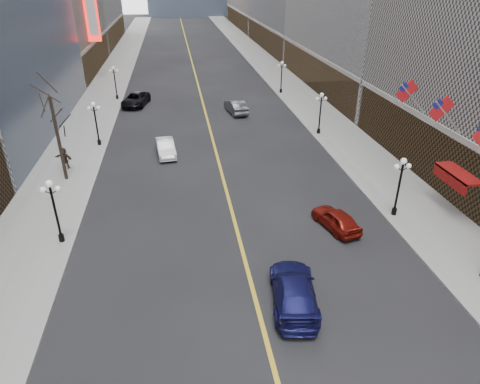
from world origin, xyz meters
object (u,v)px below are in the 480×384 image
object	(u,v)px
streetlamp_west_1	(54,205)
car_sb_mid	(336,219)
car_sb_far	(236,106)
streetlamp_east_2	(321,109)
car_sb_near	(294,290)
car_nb_mid	(166,148)
streetlamp_west_2	(96,119)
streetlamp_east_1	(400,181)
car_nb_far	(136,99)
streetlamp_east_3	(282,74)
streetlamp_west_3	(115,79)

from	to	relation	value
streetlamp_west_1	car_sb_mid	xyz separation A→B (m)	(18.75, -0.91, -2.17)
car_sb_far	streetlamp_east_2	bearing A→B (deg)	121.44
streetlamp_east_2	car_sb_near	distance (m)	27.81
streetlamp_east_2	car_sb_mid	world-z (taller)	streetlamp_east_2
car_sb_mid	car_sb_far	bearing A→B (deg)	-99.88
car_nb_mid	car_sb_far	world-z (taller)	car_sb_far
car_sb_near	car_sb_far	distance (m)	35.36
streetlamp_east_2	streetlamp_west_1	bearing A→B (deg)	-142.67
streetlamp_west_1	car_sb_mid	bearing A→B (deg)	-2.79
streetlamp_west_2	car_nb_mid	world-z (taller)	streetlamp_west_2
streetlamp_east_1	car_nb_mid	xyz separation A→B (m)	(-16.75, 14.53, -2.13)
car_nb_mid	car_nb_far	bearing A→B (deg)	96.31
streetlamp_east_2	car_sb_mid	distance (m)	19.65
streetlamp_east_1	car_sb_far	world-z (taller)	streetlamp_east_1
streetlamp_east_1	car_sb_mid	size ratio (longest dim) A/B	1.06
car_nb_far	car_sb_far	size ratio (longest dim) A/B	1.15
car_sb_mid	car_sb_far	size ratio (longest dim) A/B	0.82
streetlamp_west_2	car_sb_far	xyz separation A→B (m)	(15.66, 9.36, -2.04)
car_nb_mid	car_sb_near	xyz separation A→B (m)	(6.95, -22.48, 0.07)
streetlamp_east_2	car_nb_far	xyz separation A→B (m)	(-20.80, 14.71, -2.07)
streetlamp_east_2	streetlamp_west_1	world-z (taller)	same
streetlamp_west_2	car_sb_mid	bearing A→B (deg)	-45.26
streetlamp_east_3	car_nb_mid	size ratio (longest dim) A/B	0.96
car_nb_far	car_sb_far	distance (m)	13.92
streetlamp_west_3	car_nb_mid	size ratio (longest dim) A/B	0.96
streetlamp_east_1	car_sb_near	bearing A→B (deg)	-140.96
streetlamp_east_1	car_sb_near	size ratio (longest dim) A/B	0.78
streetlamp_west_1	streetlamp_west_3	size ratio (longest dim) A/B	1.00
streetlamp_west_2	car_sb_mid	world-z (taller)	streetlamp_west_2
car_sb_mid	car_nb_far	bearing A→B (deg)	-80.74
streetlamp_east_1	car_nb_mid	bearing A→B (deg)	139.06
streetlamp_east_1	streetlamp_east_3	world-z (taller)	same
streetlamp_east_2	car_sb_mid	bearing A→B (deg)	-104.39
streetlamp_east_2	car_nb_far	distance (m)	25.56
car_sb_far	streetlamp_west_3	bearing A→B (deg)	-37.74
car_sb_far	streetlamp_east_3	bearing A→B (deg)	-141.48
streetlamp_east_2	streetlamp_east_3	bearing A→B (deg)	90.00
streetlamp_west_2	car_sb_near	distance (m)	29.46
car_nb_mid	car_nb_far	distance (m)	18.63
streetlamp_east_2	car_nb_mid	bearing A→B (deg)	-168.29
streetlamp_west_1	car_sb_near	world-z (taller)	streetlamp_west_1
car_nb_far	car_sb_near	bearing A→B (deg)	-62.30
car_sb_near	car_sb_far	size ratio (longest dim) A/B	1.12
car_nb_far	streetlamp_east_2	bearing A→B (deg)	-22.71
streetlamp_east_1	streetlamp_east_2	size ratio (longest dim) A/B	1.00
streetlamp_west_1	car_nb_mid	bearing A→B (deg)	64.76
streetlamp_east_1	car_nb_mid	distance (m)	22.28
streetlamp_east_1	car_sb_near	distance (m)	12.78
streetlamp_west_1	streetlamp_east_3	bearing A→B (deg)	56.75
streetlamp_east_1	streetlamp_east_3	xyz separation A→B (m)	(0.00, 36.00, 0.00)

